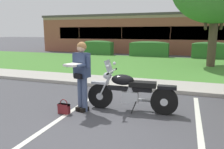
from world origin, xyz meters
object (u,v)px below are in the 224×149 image
(handbag, at_px, (64,108))
(hedge_center_left, at_px, (149,49))
(rider_person, at_px, (81,71))
(hedge_left, at_px, (98,47))
(motorcycle, at_px, (134,92))
(brick_building, at_px, (174,34))
(hedge_center_right, at_px, (209,50))

(handbag, relative_size, hedge_center_left, 0.12)
(rider_person, relative_size, hedge_left, 0.67)
(motorcycle, distance_m, hedge_left, 13.82)
(rider_person, bearing_deg, hedge_left, 111.34)
(handbag, relative_size, hedge_left, 0.14)
(hedge_left, bearing_deg, hedge_center_left, 0.00)
(hedge_left, xyz_separation_m, brick_building, (5.79, 6.59, 1.14))
(brick_building, bearing_deg, hedge_center_left, -102.18)
(rider_person, height_order, brick_building, brick_building)
(hedge_left, relative_size, hedge_center_left, 0.84)
(hedge_center_left, xyz_separation_m, hedge_center_right, (4.37, 0.00, 0.00))
(hedge_center_right, bearing_deg, motorcycle, -101.63)
(rider_person, xyz_separation_m, handbag, (-0.33, -0.32, -0.86))
(hedge_center_right, xyz_separation_m, brick_building, (-2.95, 6.59, 1.14))
(hedge_center_left, bearing_deg, brick_building, 77.82)
(rider_person, relative_size, handbag, 4.74)
(motorcycle, xyz_separation_m, brick_building, (-0.41, 18.94, 1.30))
(handbag, xyz_separation_m, hedge_left, (-4.66, 13.07, 0.51))
(rider_person, xyz_separation_m, hedge_left, (-4.98, 12.76, -0.36))
(handbag, distance_m, hedge_center_right, 13.71)
(motorcycle, distance_m, brick_building, 18.98)
(hedge_left, height_order, hedge_center_left, same)
(hedge_left, xyz_separation_m, hedge_center_left, (4.37, 0.00, -0.00))
(handbag, height_order, brick_building, brick_building)
(rider_person, xyz_separation_m, brick_building, (0.81, 19.35, 0.78))
(motorcycle, xyz_separation_m, hedge_center_right, (2.54, 12.34, 0.16))
(motorcycle, bearing_deg, handbag, -154.81)
(brick_building, bearing_deg, rider_person, -92.40)
(hedge_center_right, relative_size, brick_building, 0.10)
(hedge_left, height_order, hedge_center_right, same)
(rider_person, distance_m, handbag, 0.98)
(motorcycle, bearing_deg, hedge_center_left, 98.44)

